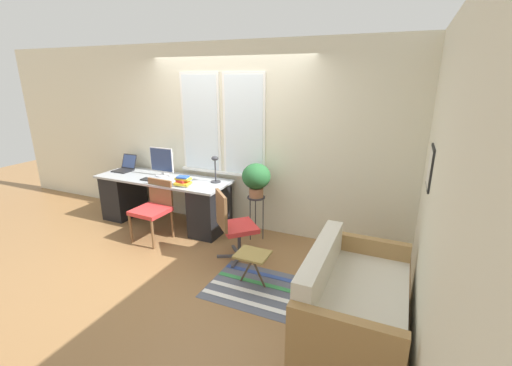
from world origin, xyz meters
name	(u,v)px	position (x,y,z in m)	size (l,w,h in m)	color
ground_plane	(206,244)	(0.00, 0.00, 0.00)	(14.00, 14.00, 0.00)	olive
wall_back_with_window	(231,138)	(-0.01, 0.79, 1.36)	(9.00, 0.12, 2.70)	beige
wall_right_with_picture	(433,171)	(2.64, 0.00, 1.35)	(0.08, 9.00, 2.70)	beige
desk	(164,199)	(-0.96, 0.36, 0.40)	(2.12, 0.71, 0.75)	#9EA3A8
laptop	(125,167)	(-1.80, 0.46, 0.80)	(0.28, 0.33, 0.24)	black
monitor	(162,162)	(-1.04, 0.47, 0.96)	(0.41, 0.22, 0.44)	silver
keyboard	(152,180)	(-1.01, 0.18, 0.75)	(0.35, 0.13, 0.02)	black
mouse	(165,182)	(-0.75, 0.16, 0.76)	(0.04, 0.06, 0.03)	black
desk_lamp	(215,166)	(-0.11, 0.50, 0.99)	(0.15, 0.15, 0.39)	#2D2D33
book_stack	(183,181)	(-0.44, 0.16, 0.81)	(0.23, 0.19, 0.14)	white
desk_chair_wooden	(153,208)	(-0.76, -0.14, 0.47)	(0.48, 0.48, 0.84)	brown
office_chair_swivel	(233,225)	(0.53, -0.19, 0.46)	(0.60, 0.60, 0.90)	#47474C
couch_loveseat	(352,303)	(2.10, -0.90, 0.28)	(0.84, 1.44, 0.77)	silver
plant_stand	(256,202)	(0.56, 0.46, 0.55)	(0.25, 0.25, 0.63)	#333338
potted_plant	(256,178)	(0.56, 0.46, 0.91)	(0.39, 0.39, 0.47)	#9E6B4C
floor_rug_striped	(264,290)	(1.15, -0.67, 0.00)	(1.24, 0.82, 0.01)	#565B6B
folding_stool	(253,257)	(0.99, -0.62, 0.34)	(0.35, 0.30, 0.39)	olive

